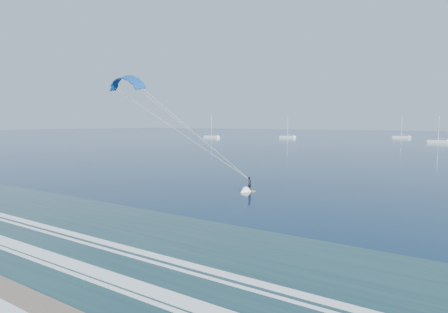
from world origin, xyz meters
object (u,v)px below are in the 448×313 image
at_px(kitesurfer_rig, 185,127).
at_px(sailboat_3, 438,141).
at_px(sailboat_0, 212,137).
at_px(sailboat_1, 287,137).
at_px(sailboat_2, 401,137).

xyz_separation_m(kitesurfer_rig, sailboat_3, (10.93, 152.30, -7.48)).
bearing_deg(kitesurfer_rig, sailboat_3, 85.90).
relative_size(sailboat_0, sailboat_1, 1.05).
bearing_deg(sailboat_1, kitesurfer_rig, -68.23).
xyz_separation_m(sailboat_0, sailboat_3, (112.85, 10.56, -0.01)).
height_order(kitesurfer_rig, sailboat_0, kitesurfer_rig).
xyz_separation_m(kitesurfer_rig, sailboat_0, (-101.92, 141.74, -7.47)).
relative_size(sailboat_1, sailboat_2, 1.01).
bearing_deg(sailboat_2, sailboat_3, -63.04).
height_order(sailboat_0, sailboat_1, sailboat_0).
height_order(sailboat_1, sailboat_2, sailboat_1).
height_order(kitesurfer_rig, sailboat_3, kitesurfer_rig).
bearing_deg(sailboat_3, kitesurfer_rig, -94.10).
relative_size(kitesurfer_rig, sailboat_1, 1.62).
bearing_deg(sailboat_1, sailboat_2, 33.81).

